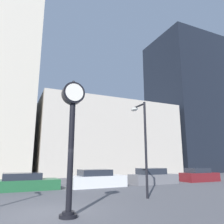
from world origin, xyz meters
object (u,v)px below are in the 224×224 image
Objects in this scene: car_green at (24,183)px; car_maroon at (199,176)px; car_white at (97,179)px; car_grey at (153,177)px; street_clock at (72,127)px; street_lamp_right at (142,132)px.

car_green is 16.53m from car_maroon.
car_white is 1.04× the size of car_grey.
street_clock reaches higher than car_grey.
street_lamp_right is at bearing -46.83° from car_green.
car_white is 11.13m from car_maroon.
street_clock is 9.98m from car_white.
car_grey is 0.79× the size of street_lamp_right.
street_clock is 1.13× the size of car_green.
car_green is (-1.08, 8.89, -2.88)m from street_clock.
car_maroon is (5.66, 0.01, -0.02)m from car_grey.
car_white reaches higher than car_green.
street_clock reaches higher than car_green.
car_grey is at bearing 179.78° from car_maroon.
car_maroon is at bearing -2.16° from car_green.
car_grey is at bearing 41.54° from street_clock.
street_lamp_right is (-10.45, -5.96, 3.20)m from car_maroon.
street_lamp_right is (6.08, -6.16, 3.26)m from car_green.
car_white is (4.32, 8.55, -2.80)m from street_clock.
car_grey is 8.28m from street_lamp_right.
street_lamp_right reaches higher than street_clock.
car_maroon is 0.70× the size of street_lamp_right.
car_green is 10.88m from car_grey.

